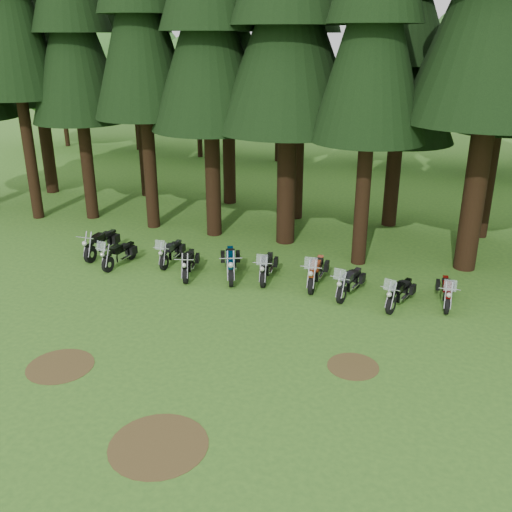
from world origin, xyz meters
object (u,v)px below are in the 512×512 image
object	(u,v)px
motorcycle_5	(267,268)
motorcycle_7	(349,283)
motorcycle_2	(171,253)
motorcycle_0	(102,244)
motorcycle_8	(399,294)
motorcycle_6	(316,272)
motorcycle_3	(189,264)
motorcycle_1	(119,255)
motorcycle_9	(446,292)
motorcycle_4	(231,264)

from	to	relation	value
motorcycle_5	motorcycle_7	distance (m)	3.11
motorcycle_2	motorcycle_0	bearing A→B (deg)	179.47
motorcycle_7	motorcycle_8	xyz separation A→B (m)	(1.69, -0.30, -0.01)
motorcycle_8	motorcycle_6	bearing A→B (deg)	-178.51
motorcycle_3	motorcycle_6	world-z (taller)	motorcycle_6
motorcycle_0	motorcycle_2	bearing A→B (deg)	1.90
motorcycle_6	motorcycle_1	bearing A→B (deg)	-177.68
motorcycle_9	motorcycle_5	bearing A→B (deg)	174.77
motorcycle_1	motorcycle_6	xyz separation A→B (m)	(7.59, 0.61, 0.05)
motorcycle_4	motorcycle_6	bearing A→B (deg)	-16.92
motorcycle_2	motorcycle_3	xyz separation A→B (m)	(1.14, -0.86, 0.00)
motorcycle_5	motorcycle_8	xyz separation A→B (m)	(4.78, -0.71, -0.02)
motorcycle_2	motorcycle_7	distance (m)	7.10
motorcycle_3	motorcycle_9	world-z (taller)	motorcycle_9
motorcycle_0	motorcycle_3	xyz separation A→B (m)	(4.17, -0.74, -0.05)
motorcycle_8	motorcycle_9	bearing A→B (deg)	38.42
motorcycle_3	motorcycle_6	xyz separation A→B (m)	(4.65, 0.63, 0.06)
motorcycle_2	motorcycle_4	xyz separation A→B (m)	(2.66, -0.49, 0.08)
motorcycle_3	motorcycle_8	distance (m)	7.62
motorcycle_4	motorcycle_2	bearing A→B (deg)	147.89
motorcycle_0	motorcycle_2	distance (m)	3.04
motorcycle_8	motorcycle_2	bearing A→B (deg)	-170.51
motorcycle_3	motorcycle_4	bearing A→B (deg)	-2.50
motorcycle_1	motorcycle_8	size ratio (longest dim) A/B	1.03
motorcycle_0	motorcycle_5	xyz separation A→B (m)	(7.02, -0.18, -0.03)
motorcycle_9	motorcycle_8	bearing A→B (deg)	-161.81
motorcycle_3	motorcycle_8	xyz separation A→B (m)	(7.62, -0.14, -0.00)
motorcycle_5	motorcycle_4	bearing A→B (deg)	-179.69
motorcycle_4	motorcycle_7	distance (m)	4.42
motorcycle_3	motorcycle_9	bearing A→B (deg)	-13.28
motorcycle_1	motorcycle_3	world-z (taller)	motorcycle_1
motorcycle_1	motorcycle_6	size ratio (longest dim) A/B	0.90
motorcycle_5	motorcycle_6	world-z (taller)	motorcycle_6
motorcycle_2	motorcycle_9	distance (m)	10.21
motorcycle_0	motorcycle_8	world-z (taller)	motorcycle_8
motorcycle_5	motorcycle_9	bearing A→B (deg)	-9.10
motorcycle_0	motorcycle_4	world-z (taller)	motorcycle_4
motorcycle_0	motorcycle_8	size ratio (longest dim) A/B	1.15
motorcycle_1	motorcycle_3	xyz separation A→B (m)	(2.93, -0.01, -0.01)
motorcycle_3	motorcycle_4	xyz separation A→B (m)	(1.52, 0.37, 0.07)
motorcycle_0	motorcycle_4	distance (m)	5.70
motorcycle_1	motorcycle_6	world-z (taller)	motorcycle_6
motorcycle_5	motorcycle_8	bearing A→B (deg)	-16.50
motorcycle_5	motorcycle_9	size ratio (longest dim) A/B	1.05
motorcycle_1	motorcycle_0	bearing A→B (deg)	155.51
motorcycle_7	motorcycle_3	bearing A→B (deg)	-167.20
motorcycle_1	motorcycle_5	world-z (taller)	motorcycle_5
motorcycle_2	motorcycle_4	bearing A→B (deg)	-13.20
motorcycle_2	motorcycle_3	bearing A→B (deg)	-39.71
motorcycle_0	motorcycle_5	distance (m)	7.02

